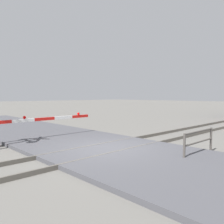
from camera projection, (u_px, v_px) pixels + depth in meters
The scene contains 6 objects.
ground_plane at pixel (105, 151), 9.27m from camera, with size 160.00×160.00×0.00m, color #605E59.
rail_track_left at pixel (94, 146), 9.79m from camera, with size 0.08×80.00×0.15m, color #59544C.
rail_track_right at pixel (118, 152), 8.75m from camera, with size 0.08×80.00×0.15m, color #59544C.
road_surface at pixel (105, 149), 9.27m from camera, with size 36.00×5.14×0.15m, color #47474C.
crossing_gate at pixel (1, 128), 10.02m from camera, with size 0.36×5.98×1.26m.
guard_railing at pixel (199, 140), 8.45m from camera, with size 0.08×2.11×0.95m.
Camera 1 is at (6.79, -6.12, 2.20)m, focal length 37.78 mm.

